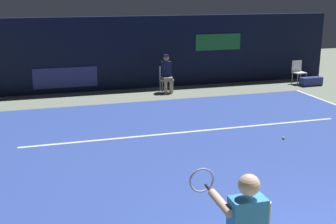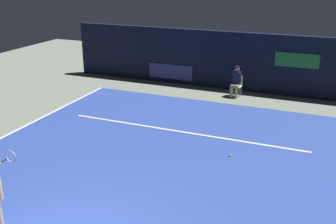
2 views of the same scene
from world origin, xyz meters
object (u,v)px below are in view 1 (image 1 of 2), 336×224
object	(u,v)px
courtside_chair_near	(298,71)
equipment_bag	(311,81)
line_judge_on_chair	(167,73)
tennis_ball	(283,138)

from	to	relation	value
courtside_chair_near	equipment_bag	distance (m)	0.64
line_judge_on_chair	tennis_ball	world-z (taller)	line_judge_on_chair
tennis_ball	courtside_chair_near	bearing A→B (deg)	54.98
courtside_chair_near	equipment_bag	world-z (taller)	courtside_chair_near
line_judge_on_chair	tennis_ball	bearing A→B (deg)	-78.12
equipment_bag	courtside_chair_near	bearing A→B (deg)	118.62
courtside_chair_near	tennis_ball	xyz separation A→B (m)	(-4.06, -5.80, -0.46)
line_judge_on_chair	courtside_chair_near	distance (m)	5.28
line_judge_on_chair	equipment_bag	world-z (taller)	line_judge_on_chair
tennis_ball	equipment_bag	xyz separation A→B (m)	(4.34, 5.33, 0.11)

